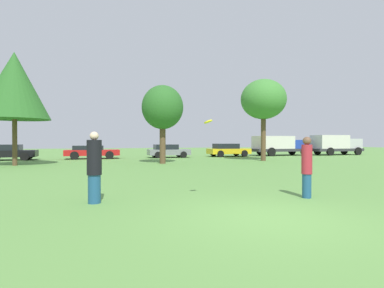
# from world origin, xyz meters

# --- Properties ---
(ground_plane) EXTENTS (120.00, 120.00, 0.00)m
(ground_plane) POSITION_xyz_m (0.00, 0.00, 0.00)
(ground_plane) COLOR #5B8E42
(person_thrower) EXTENTS (0.37, 0.37, 1.83)m
(person_thrower) POSITION_xyz_m (-3.45, 2.58, 0.92)
(person_thrower) COLOR navy
(person_thrower) RESTS_ON ground
(person_catcher) EXTENTS (0.29, 0.29, 1.70)m
(person_catcher) POSITION_xyz_m (2.19, 1.59, 0.88)
(person_catcher) COLOR navy
(person_catcher) RESTS_ON ground
(frisbee) EXTENTS (0.24, 0.23, 0.14)m
(frisbee) POSITION_xyz_m (-0.56, 2.06, 2.10)
(frisbee) COLOR yellow
(tree_0) EXTENTS (4.31, 4.31, 7.27)m
(tree_0) POSITION_xyz_m (-8.47, 16.36, 5.10)
(tree_0) COLOR brown
(tree_0) RESTS_ON ground
(tree_1) EXTENTS (2.88, 2.88, 5.44)m
(tree_1) POSITION_xyz_m (0.91, 15.21, 3.87)
(tree_1) COLOR brown
(tree_1) RESTS_ON ground
(tree_2) EXTENTS (3.57, 3.57, 6.44)m
(tree_2) POSITION_xyz_m (9.13, 15.75, 4.83)
(tree_2) COLOR brown
(tree_2) RESTS_ON ground
(parked_car_black) EXTENTS (3.95, 2.06, 1.28)m
(parked_car_black) POSITION_xyz_m (-10.30, 22.39, 0.67)
(parked_car_black) COLOR black
(parked_car_black) RESTS_ON ground
(parked_car_red) EXTENTS (4.60, 1.98, 1.17)m
(parked_car_red) POSITION_xyz_m (-3.96, 22.47, 0.64)
(parked_car_red) COLOR red
(parked_car_red) RESTS_ON ground
(parked_car_grey) EXTENTS (3.90, 1.90, 1.24)m
(parked_car_grey) POSITION_xyz_m (2.90, 22.39, 0.64)
(parked_car_grey) COLOR slate
(parked_car_grey) RESTS_ON ground
(parked_car_yellow) EXTENTS (4.17, 2.08, 1.30)m
(parked_car_yellow) POSITION_xyz_m (9.05, 22.46, 0.68)
(parked_car_yellow) COLOR gold
(parked_car_yellow) RESTS_ON ground
(delivery_truck_blue) EXTENTS (6.50, 2.45, 2.08)m
(delivery_truck_blue) POSITION_xyz_m (15.21, 22.78, 1.17)
(delivery_truck_blue) COLOR #2D2D33
(delivery_truck_blue) RESTS_ON ground
(delivery_truck_silver) EXTENTS (6.08, 2.26, 2.20)m
(delivery_truck_silver) POSITION_xyz_m (21.89, 22.05, 1.22)
(delivery_truck_silver) COLOR #2D2D33
(delivery_truck_silver) RESTS_ON ground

